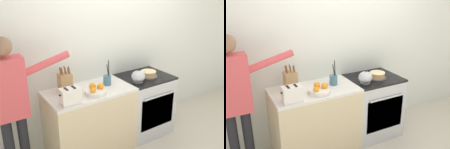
# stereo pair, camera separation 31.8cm
# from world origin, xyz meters

# --- Properties ---
(ground_plane) EXTENTS (16.00, 16.00, 0.00)m
(ground_plane) POSITION_xyz_m (0.00, 0.00, 0.00)
(ground_plane) COLOR beige
(wall_back) EXTENTS (8.00, 0.04, 2.60)m
(wall_back) POSITION_xyz_m (0.00, 0.64, 1.30)
(wall_back) COLOR silver
(wall_back) RESTS_ON ground_plane
(counter_cabinet) EXTENTS (1.09, 0.62, 0.89)m
(counter_cabinet) POSITION_xyz_m (-0.63, 0.31, 0.44)
(counter_cabinet) COLOR beige
(counter_cabinet) RESTS_ON ground_plane
(stove_range) EXTENTS (0.72, 0.65, 0.89)m
(stove_range) POSITION_xyz_m (0.27, 0.31, 0.44)
(stove_range) COLOR #B7BABF
(stove_range) RESTS_ON ground_plane
(layer_cake) EXTENTS (0.26, 0.26, 0.08)m
(layer_cake) POSITION_xyz_m (0.30, 0.26, 0.93)
(layer_cake) COLOR #4C4C51
(layer_cake) RESTS_ON stove_range
(tea_kettle) EXTENTS (0.23, 0.18, 0.18)m
(tea_kettle) POSITION_xyz_m (0.05, 0.19, 0.97)
(tea_kettle) COLOR #B7BABF
(tea_kettle) RESTS_ON stove_range
(knife_block) EXTENTS (0.15, 0.13, 0.33)m
(knife_block) POSITION_xyz_m (-0.90, 0.42, 1.01)
(knife_block) COLOR tan
(knife_block) RESTS_ON counter_cabinet
(utensil_crock) EXTENTS (0.10, 0.10, 0.34)m
(utensil_crock) POSITION_xyz_m (-0.35, 0.33, 0.96)
(utensil_crock) COLOR #477084
(utensil_crock) RESTS_ON counter_cabinet
(fruit_bowl) EXTENTS (0.26, 0.26, 0.12)m
(fruit_bowl) POSITION_xyz_m (-0.62, 0.17, 0.93)
(fruit_bowl) COLOR silver
(fruit_bowl) RESTS_ON counter_cabinet
(toaster) EXTENTS (0.24, 0.13, 0.19)m
(toaster) POSITION_xyz_m (-0.98, 0.10, 0.98)
(toaster) COLOR silver
(toaster) RESTS_ON counter_cabinet
(person_baker) EXTENTS (0.93, 0.20, 1.66)m
(person_baker) POSITION_xyz_m (-1.54, 0.32, 0.99)
(person_baker) COLOR black
(person_baker) RESTS_ON ground_plane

